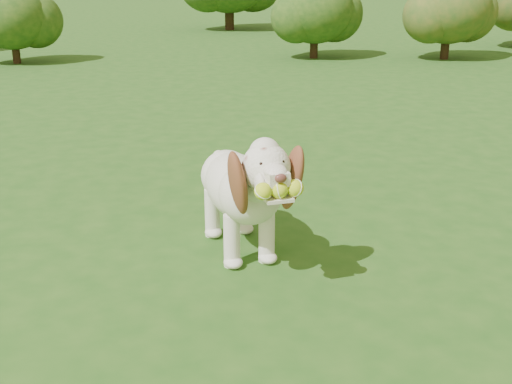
{
  "coord_description": "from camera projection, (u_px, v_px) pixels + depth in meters",
  "views": [
    {
      "loc": [
        -0.61,
        -3.23,
        1.6
      ],
      "look_at": [
        -0.38,
        -0.04,
        0.47
      ],
      "focal_mm": 45.0,
      "sensor_mm": 36.0,
      "label": 1
    }
  ],
  "objects": [
    {
      "name": "shrub_c",
      "position": [
        315.0,
        10.0,
        11.54
      ],
      "size": [
        1.41,
        1.41,
        1.46
      ],
      "color": "#382314",
      "rests_on": "ground"
    },
    {
      "name": "ground",
      "position": [
        323.0,
        267.0,
        3.61
      ],
      "size": [
        80.0,
        80.0,
        0.0
      ],
      "primitive_type": "plane",
      "color": "#1F4C15",
      "rests_on": "ground"
    },
    {
      "name": "dog",
      "position": [
        243.0,
        185.0,
        3.63
      ],
      "size": [
        0.6,
        1.23,
        0.81
      ],
      "rotation": [
        0.0,
        0.0,
        0.24
      ],
      "color": "silver",
      "rests_on": "ground"
    },
    {
      "name": "shrub_d",
      "position": [
        449.0,
        8.0,
        11.4
      ],
      "size": [
        1.47,
        1.47,
        1.53
      ],
      "color": "#382314",
      "rests_on": "ground"
    },
    {
      "name": "shrub_a",
      "position": [
        12.0,
        17.0,
        10.93
      ],
      "size": [
        1.28,
        1.28,
        1.32
      ],
      "color": "#382314",
      "rests_on": "ground"
    }
  ]
}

